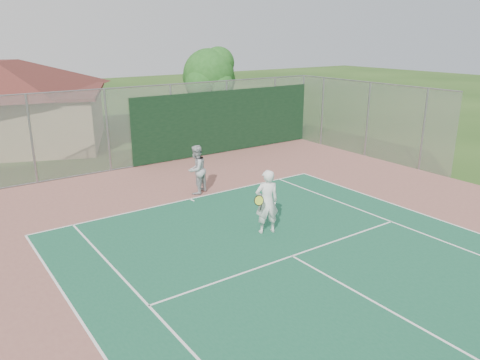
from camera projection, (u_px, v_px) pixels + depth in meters
name	position (u px, v px, depth m)	size (l,w,h in m)	color
back_fence	(174.00, 125.00, 21.28)	(20.08, 0.11, 3.53)	gray
side_fence_right	(367.00, 120.00, 22.11)	(0.08, 9.00, 3.50)	gray
tree	(210.00, 76.00, 27.43)	(3.55, 3.36, 4.95)	#331F12
player_white_front	(267.00, 202.00, 13.58)	(1.10, 0.76, 1.92)	white
player_grey_back	(196.00, 170.00, 17.00)	(1.09, 1.00, 1.80)	#AAADAF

